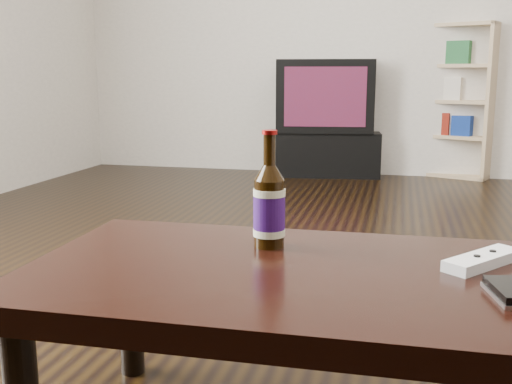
% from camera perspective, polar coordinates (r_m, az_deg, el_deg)
% --- Properties ---
extents(floor, '(5.00, 6.00, 0.01)m').
position_cam_1_polar(floor, '(1.94, 10.95, -12.62)').
color(floor, black).
rests_on(floor, ground).
extents(tv_stand, '(0.90, 0.53, 0.34)m').
position_cam_1_polar(tv_stand, '(4.76, 6.47, 3.72)').
color(tv_stand, black).
rests_on(tv_stand, floor).
extents(tv, '(0.78, 0.54, 0.55)m').
position_cam_1_polar(tv, '(4.73, 6.58, 9.08)').
color(tv, black).
rests_on(tv, tv_stand).
extents(bookshelf, '(0.68, 0.50, 1.15)m').
position_cam_1_polar(bookshelf, '(4.91, 18.20, 8.49)').
color(bookshelf, tan).
rests_on(bookshelf, floor).
extents(coffee_table, '(1.06, 0.63, 0.39)m').
position_cam_1_polar(coffee_table, '(1.21, 3.27, -9.60)').
color(coffee_table, black).
rests_on(coffee_table, floor).
extents(beer_bottle, '(0.08, 0.08, 0.26)m').
position_cam_1_polar(beer_bottle, '(1.32, 1.27, -1.39)').
color(beer_bottle, black).
rests_on(beer_bottle, coffee_table).
extents(phone, '(0.08, 0.13, 0.02)m').
position_cam_1_polar(phone, '(1.13, 23.05, -8.77)').
color(phone, '#BBBABD').
rests_on(phone, coffee_table).
extents(remote, '(0.17, 0.19, 0.03)m').
position_cam_1_polar(remote, '(1.29, 20.81, -6.07)').
color(remote, silver).
rests_on(remote, coffee_table).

